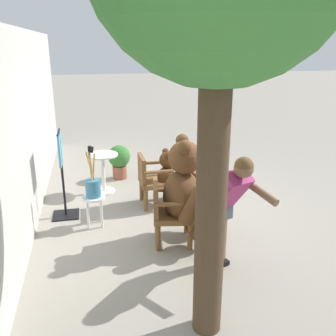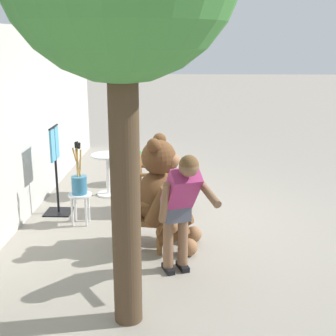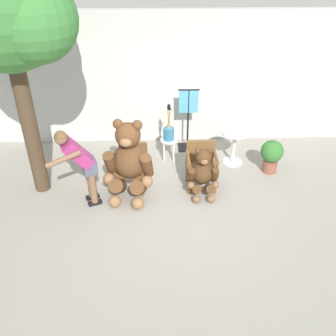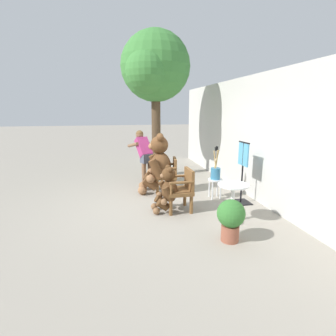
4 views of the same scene
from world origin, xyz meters
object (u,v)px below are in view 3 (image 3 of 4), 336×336
(round_side_table, at_px, (234,144))
(teddy_bear_small, at_px, (203,173))
(clothing_display_stand, at_px, (188,118))
(teddy_bear_large, at_px, (129,161))
(white_stool, at_px, (169,144))
(potted_plant, at_px, (272,154))
(brush_bucket, at_px, (169,132))
(wooden_chair_left, at_px, (132,165))
(person_visitor, at_px, (80,160))
(wooden_chair_right, at_px, (201,164))
(patio_tree, at_px, (8,7))

(round_side_table, bearing_deg, teddy_bear_small, -125.29)
(round_side_table, bearing_deg, clothing_display_stand, 144.26)
(teddy_bear_large, xyz_separation_m, white_stool, (0.73, 1.23, -0.36))
(round_side_table, xyz_separation_m, potted_plant, (0.67, -0.35, -0.05))
(brush_bucket, xyz_separation_m, potted_plant, (1.99, -0.55, -0.24))
(wooden_chair_left, relative_size, person_visitor, 0.58)
(teddy_bear_small, bearing_deg, brush_bucket, 114.12)
(wooden_chair_right, bearing_deg, brush_bucket, 120.19)
(patio_tree, bearing_deg, wooden_chair_right, 1.30)
(person_visitor, distance_m, white_stool, 2.17)
(person_visitor, relative_size, white_stool, 3.21)
(wooden_chair_left, height_order, teddy_bear_large, teddy_bear_large)
(person_visitor, xyz_separation_m, clothing_display_stand, (1.94, 1.91, -0.17))
(teddy_bear_small, height_order, patio_tree, patio_tree)
(wooden_chair_right, bearing_deg, round_side_table, 45.62)
(teddy_bear_large, bearing_deg, teddy_bear_small, -1.47)
(potted_plant, distance_m, clothing_display_stand, 1.88)
(wooden_chair_left, xyz_separation_m, round_side_table, (2.02, 0.77, -0.01))
(brush_bucket, height_order, patio_tree, patio_tree)
(teddy_bear_small, height_order, round_side_table, teddy_bear_small)
(white_stool, xyz_separation_m, brush_bucket, (0.00, 0.00, 0.28))
(round_side_table, relative_size, potted_plant, 1.06)
(teddy_bear_small, bearing_deg, patio_tree, 175.45)
(person_visitor, xyz_separation_m, round_side_table, (2.83, 1.27, -0.44))
(teddy_bear_large, xyz_separation_m, person_visitor, (-0.79, -0.24, 0.17))
(wooden_chair_left, height_order, potted_plant, wooden_chair_left)
(white_stool, relative_size, patio_tree, 0.11)
(white_stool, relative_size, potted_plant, 0.68)
(round_side_table, bearing_deg, wooden_chair_left, -159.14)
(round_side_table, bearing_deg, brush_bucket, 171.49)
(person_visitor, relative_size, round_side_table, 2.05)
(person_visitor, bearing_deg, teddy_bear_small, 5.64)
(patio_tree, bearing_deg, brush_bucket, 24.17)
(wooden_chair_left, height_order, person_visitor, person_visitor)
(wooden_chair_right, relative_size, brush_bucket, 1.12)
(teddy_bear_large, relative_size, brush_bucket, 1.90)
(wooden_chair_right, relative_size, person_visitor, 0.58)
(wooden_chair_left, distance_m, patio_tree, 3.14)
(brush_bucket, bearing_deg, potted_plant, -15.38)
(person_visitor, distance_m, clothing_display_stand, 2.73)
(teddy_bear_large, xyz_separation_m, brush_bucket, (0.73, 1.23, -0.08))
(teddy_bear_large, distance_m, round_side_table, 2.31)
(teddy_bear_small, distance_m, white_stool, 1.38)
(wooden_chair_left, relative_size, potted_plant, 1.26)
(teddy_bear_large, height_order, brush_bucket, teddy_bear_large)
(teddy_bear_large, height_order, round_side_table, teddy_bear_large)
(round_side_table, bearing_deg, wooden_chair_right, -134.38)
(clothing_display_stand, bearing_deg, teddy_bear_large, -124.64)
(wooden_chair_left, xyz_separation_m, wooden_chair_right, (1.27, 0.00, 0.00))
(wooden_chair_right, bearing_deg, white_stool, 120.21)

